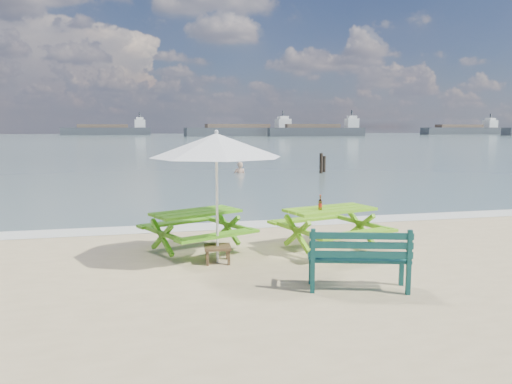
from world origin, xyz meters
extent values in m
plane|color=slate|center=(0.00, 85.00, 0.00)|extent=(300.00, 300.00, 0.00)
cube|color=silver|center=(0.00, 4.60, 0.01)|extent=(22.00, 0.90, 0.01)
cube|color=#4A9516|center=(-1.20, 2.32, 0.74)|extent=(1.77, 1.34, 0.05)
cube|color=#4A9516|center=(-1.51, 3.01, 0.44)|extent=(1.58, 0.91, 0.05)
cube|color=#4A9516|center=(-0.90, 1.63, 0.44)|extent=(1.58, 0.91, 0.05)
cube|color=#4A9516|center=(-1.20, 2.32, 0.34)|extent=(1.74, 1.44, 0.68)
cube|color=#6CB21B|center=(1.27, 1.89, 0.77)|extent=(1.82, 1.20, 0.05)
cube|color=#6CB21B|center=(1.06, 2.65, 0.46)|extent=(1.69, 0.72, 0.05)
cube|color=#6CB21B|center=(1.47, 1.13, 0.46)|extent=(1.69, 0.72, 0.05)
cube|color=#6CB21B|center=(1.27, 1.89, 0.36)|extent=(1.76, 1.32, 0.71)
cube|color=#0E3B38|center=(0.82, -0.36, 0.45)|extent=(1.49, 0.81, 0.04)
cube|color=#0E3B38|center=(0.75, -0.57, 0.69)|extent=(1.38, 0.44, 0.37)
cube|color=#0E3B38|center=(0.82, -0.36, 0.22)|extent=(1.41, 0.84, 0.45)
cube|color=brown|center=(-0.94, 1.49, 0.27)|extent=(0.49, 0.49, 0.04)
cube|color=brown|center=(-0.94, 1.49, 0.13)|extent=(0.43, 0.43, 0.25)
cylinder|color=silver|center=(-0.94, 1.49, 1.07)|extent=(0.04, 0.04, 2.14)
cone|color=white|center=(-0.94, 1.49, 2.01)|extent=(2.44, 2.44, 0.40)
cylinder|color=#935815|center=(1.02, 1.76, 0.88)|extent=(0.07, 0.07, 0.16)
cylinder|color=#935815|center=(1.02, 1.76, 1.04)|extent=(0.03, 0.03, 0.08)
cylinder|color=red|center=(1.02, 1.76, 0.88)|extent=(0.07, 0.07, 0.07)
imported|color=tan|center=(2.72, 17.79, -0.26)|extent=(0.67, 0.50, 1.66)
cylinder|color=black|center=(6.65, 16.71, 0.41)|extent=(0.17, 0.17, 1.22)
cylinder|color=black|center=(7.05, 17.31, 0.32)|extent=(0.15, 0.15, 1.03)
cube|color=#363A40|center=(-10.88, 138.90, 1.00)|extent=(24.07, 4.46, 2.20)
cube|color=silver|center=(-1.76, 138.72, 3.20)|extent=(2.94, 3.05, 2.20)
cube|color=#363A40|center=(92.82, 126.18, 1.00)|extent=(28.23, 7.61, 2.20)
cube|color=silver|center=(103.35, 127.56, 3.20)|extent=(3.72, 3.41, 2.20)
cube|color=#363A40|center=(22.77, 114.70, 1.00)|extent=(28.73, 6.80, 2.20)
cube|color=silver|center=(33.53, 115.77, 3.20)|extent=(3.70, 3.32, 2.20)
cube|color=#363A40|center=(39.81, 108.51, 1.00)|extent=(23.68, 6.04, 2.20)
cube|color=silver|center=(48.67, 107.72, 3.20)|extent=(3.06, 3.24, 2.20)
camera|label=1|loc=(-2.20, -6.80, 2.32)|focal=35.00mm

